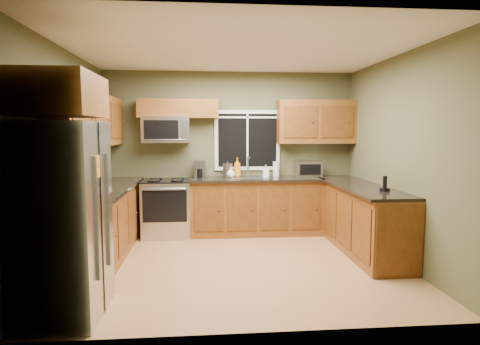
{
  "coord_description": "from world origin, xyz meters",
  "views": [
    {
      "loc": [
        -0.42,
        -5.03,
        1.72
      ],
      "look_at": [
        0.05,
        0.35,
        1.15
      ],
      "focal_mm": 30.0,
      "sensor_mm": 36.0,
      "label": 1
    }
  ],
  "objects": [
    {
      "name": "countertop_left",
      "position": [
        -1.78,
        0.48,
        0.92
      ],
      "size": [
        0.65,
        2.65,
        0.04
      ],
      "primitive_type": "cube",
      "color": "black",
      "rests_on": "base_cabinets_left"
    },
    {
      "name": "ceiling",
      "position": [
        0.0,
        0.0,
        2.7
      ],
      "size": [
        4.2,
        4.2,
        0.0
      ],
      "primitive_type": "plane",
      "rotation": [
        3.14,
        0.0,
        0.0
      ],
      "color": "white",
      "rests_on": "back_wall"
    },
    {
      "name": "coffee_maker",
      "position": [
        -0.51,
        1.64,
        1.07
      ],
      "size": [
        0.18,
        0.24,
        0.28
      ],
      "color": "slate",
      "rests_on": "countertop_back"
    },
    {
      "name": "upper_cabinets_left",
      "position": [
        -1.94,
        0.48,
        1.86
      ],
      "size": [
        0.33,
        2.65,
        0.72
      ],
      "primitive_type": "cube",
      "color": "brown",
      "rests_on": "left_wall"
    },
    {
      "name": "base_cabinets_back",
      "position": [
        0.42,
        1.5,
        0.45
      ],
      "size": [
        2.17,
        0.6,
        0.9
      ],
      "primitive_type": "cube",
      "color": "brown",
      "rests_on": "ground"
    },
    {
      "name": "upper_cabinets_back_right",
      "position": [
        1.45,
        1.64,
        1.86
      ],
      "size": [
        1.3,
        0.33,
        0.72
      ],
      "primitive_type": "cube",
      "color": "brown",
      "rests_on": "back_wall"
    },
    {
      "name": "countertop_back",
      "position": [
        0.42,
        1.48,
        0.92
      ],
      "size": [
        2.17,
        0.65,
        0.04
      ],
      "primitive_type": "cube",
      "color": "black",
      "rests_on": "base_cabinets_back"
    },
    {
      "name": "cordless_phone",
      "position": [
        1.88,
        -0.11,
        1.0
      ],
      "size": [
        0.11,
        0.11,
        0.2
      ],
      "color": "black",
      "rests_on": "countertop_peninsula"
    },
    {
      "name": "left_wall",
      "position": [
        -2.1,
        0.0,
        1.35
      ],
      "size": [
        0.0,
        3.6,
        3.6
      ],
      "primitive_type": "plane",
      "rotation": [
        1.57,
        0.0,
        1.57
      ],
      "color": "#4E4F32",
      "rests_on": "ground"
    },
    {
      "name": "front_wall",
      "position": [
        0.0,
        -1.8,
        1.35
      ],
      "size": [
        4.2,
        0.0,
        4.2
      ],
      "primitive_type": "plane",
      "rotation": [
        -1.57,
        0.0,
        0.0
      ],
      "color": "#4E4F32",
      "rests_on": "ground"
    },
    {
      "name": "countertop_peninsula",
      "position": [
        1.78,
        0.55,
        0.92
      ],
      "size": [
        0.65,
        2.5,
        0.04
      ],
      "primitive_type": "cube",
      "color": "black",
      "rests_on": "base_cabinets_peninsula"
    },
    {
      "name": "floor",
      "position": [
        0.0,
        0.0,
        0.0
      ],
      "size": [
        4.2,
        4.2,
        0.0
      ],
      "primitive_type": "plane",
      "color": "#A27747",
      "rests_on": "ground"
    },
    {
      "name": "upper_cabinet_over_fridge",
      "position": [
        -1.74,
        -1.3,
        2.03
      ],
      "size": [
        0.72,
        0.9,
        0.38
      ],
      "primitive_type": "cube",
      "color": "brown",
      "rests_on": "left_wall"
    },
    {
      "name": "window",
      "position": [
        0.3,
        1.78,
        1.55
      ],
      "size": [
        1.12,
        0.03,
        1.02
      ],
      "color": "white",
      "rests_on": "back_wall"
    },
    {
      "name": "back_wall",
      "position": [
        0.0,
        1.8,
        1.35
      ],
      "size": [
        4.2,
        0.0,
        4.2
      ],
      "primitive_type": "plane",
      "rotation": [
        1.57,
        0.0,
        0.0
      ],
      "color": "#4E4F32",
      "rests_on": "ground"
    },
    {
      "name": "upper_cabinets_back_left",
      "position": [
        -0.85,
        1.64,
        2.07
      ],
      "size": [
        1.3,
        0.33,
        0.3
      ],
      "primitive_type": "cube",
      "color": "brown",
      "rests_on": "back_wall"
    },
    {
      "name": "sink",
      "position": [
        0.3,
        1.49,
        0.95
      ],
      "size": [
        0.6,
        0.42,
        0.36
      ],
      "color": "slate",
      "rests_on": "countertop_back"
    },
    {
      "name": "right_wall",
      "position": [
        2.1,
        0.0,
        1.35
      ],
      "size": [
        0.0,
        3.6,
        3.6
      ],
      "primitive_type": "plane",
      "rotation": [
        1.57,
        0.0,
        -1.57
      ],
      "color": "#4E4F32",
      "rests_on": "ground"
    },
    {
      "name": "soap_bottle_b",
      "position": [
        0.59,
        1.55,
        1.04
      ],
      "size": [
        0.09,
        0.1,
        0.2
      ],
      "primitive_type": "imported",
      "rotation": [
        0.0,
        0.0,
        0.02
      ],
      "color": "white",
      "rests_on": "countertop_back"
    },
    {
      "name": "soap_bottle_c",
      "position": [
        0.0,
        1.55,
        1.03
      ],
      "size": [
        0.18,
        0.18,
        0.17
      ],
      "primitive_type": "imported",
      "rotation": [
        0.0,
        0.0,
        -0.41
      ],
      "color": "white",
      "rests_on": "countertop_back"
    },
    {
      "name": "kettle",
      "position": [
        -0.05,
        1.62,
        1.07
      ],
      "size": [
        0.16,
        0.16,
        0.28
      ],
      "color": "#B7B7BC",
      "rests_on": "countertop_back"
    },
    {
      "name": "base_cabinets_peninsula",
      "position": [
        1.8,
        0.54,
        0.45
      ],
      "size": [
        0.6,
        2.52,
        0.9
      ],
      "color": "brown",
      "rests_on": "ground"
    },
    {
      "name": "paper_towel_roll",
      "position": [
        0.78,
        1.68,
        1.07
      ],
      "size": [
        0.14,
        0.14,
        0.28
      ],
      "color": "white",
      "rests_on": "countertop_back"
    },
    {
      "name": "base_cabinets_left",
      "position": [
        -1.8,
        0.48,
        0.45
      ],
      "size": [
        0.6,
        2.65,
        0.9
      ],
      "primitive_type": "cube",
      "color": "brown",
      "rests_on": "ground"
    },
    {
      "name": "microwave",
      "position": [
        -1.05,
        1.61,
        1.73
      ],
      "size": [
        0.76,
        0.41,
        0.42
      ],
      "color": "#B7B7BC",
      "rests_on": "back_wall"
    },
    {
      "name": "soap_bottle_a",
      "position": [
        0.12,
        1.7,
        1.1
      ],
      "size": [
        0.15,
        0.15,
        0.32
      ],
      "primitive_type": "imported",
      "rotation": [
        0.0,
        0.0,
        0.26
      ],
      "color": "orange",
      "rests_on": "countertop_back"
    },
    {
      "name": "range",
      "position": [
        -1.05,
        1.47,
        0.47
      ],
      "size": [
        0.76,
        0.69,
        0.94
      ],
      "color": "#B7B7BC",
      "rests_on": "ground"
    },
    {
      "name": "toaster_oven",
      "position": [
        1.32,
        1.62,
        1.07
      ],
      "size": [
        0.43,
        0.34,
        0.26
      ],
      "color": "#B7B7BC",
      "rests_on": "countertop_back"
    },
    {
      "name": "refrigerator",
      "position": [
        -1.74,
        -1.3,
        0.9
      ],
      "size": [
        0.74,
        0.9,
        1.8
      ],
      "color": "#B7B7BC",
      "rests_on": "ground"
    }
  ]
}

